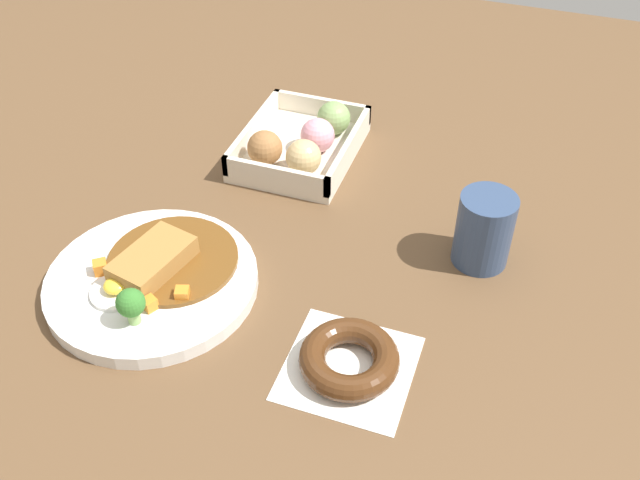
% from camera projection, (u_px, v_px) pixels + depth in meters
% --- Properties ---
extents(ground_plane, '(1.60, 1.60, 0.00)m').
position_uv_depth(ground_plane, '(275.00, 225.00, 0.94)').
color(ground_plane, brown).
extents(curry_plate, '(0.25, 0.25, 0.06)m').
position_uv_depth(curry_plate, '(153.00, 278.00, 0.85)').
color(curry_plate, white).
rests_on(curry_plate, ground_plane).
extents(donut_box, '(0.20, 0.16, 0.06)m').
position_uv_depth(donut_box, '(303.00, 144.00, 1.04)').
color(donut_box, beige).
rests_on(donut_box, ground_plane).
extents(chocolate_ring_donut, '(0.13, 0.13, 0.03)m').
position_uv_depth(chocolate_ring_donut, '(349.00, 360.00, 0.75)').
color(chocolate_ring_donut, white).
rests_on(chocolate_ring_donut, ground_plane).
extents(coffee_mug, '(0.07, 0.07, 0.09)m').
position_uv_depth(coffee_mug, '(484.00, 230.00, 0.86)').
color(coffee_mug, '#33476B').
rests_on(coffee_mug, ground_plane).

